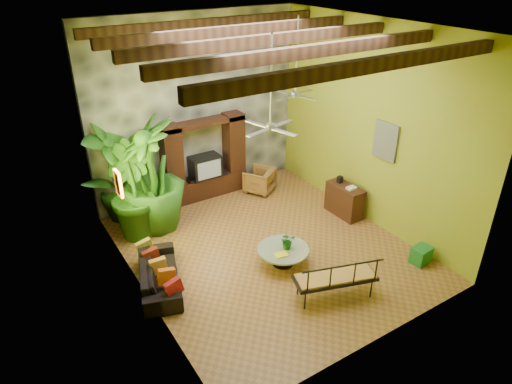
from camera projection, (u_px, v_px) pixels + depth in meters
ground at (266, 248)px, 10.88m from camera, size 7.00×7.00×0.00m
ceiling at (269, 28)px, 8.53m from camera, size 6.00×7.00×0.02m
back_wall at (196, 108)px, 12.32m from camera, size 6.00×0.02×5.00m
left_wall at (130, 185)px, 8.29m from camera, size 0.02×7.00×5.00m
right_wall at (370, 125)px, 11.13m from camera, size 0.02×7.00×5.00m
stone_accent_wall at (197, 109)px, 12.27m from camera, size 5.98×0.10×4.98m
ceiling_beams at (269, 40)px, 8.64m from camera, size 5.95×5.36×0.22m
entertainment_center at (205, 165)px, 12.77m from camera, size 2.40×0.55×2.30m
ceiling_fan_front at (271, 117)px, 8.89m from camera, size 1.28×1.28×1.86m
ceiling_fan_back at (296, 86)px, 10.93m from camera, size 1.28×1.28×1.86m
wall_art_mask at (118, 183)px, 9.24m from camera, size 0.06×0.32×0.55m
wall_art_painting at (386, 141)px, 10.75m from camera, size 0.06×0.70×0.90m
sofa at (159, 274)px, 9.53m from camera, size 1.33×2.12×0.58m
wicker_armchair at (259, 180)px, 13.27m from camera, size 1.06×1.07×0.71m
tall_plant_a at (113, 172)px, 11.39m from camera, size 1.75×1.64×2.76m
tall_plant_b at (130, 192)px, 10.88m from camera, size 1.27×1.47×2.36m
tall_plant_c at (151, 176)px, 11.08m from camera, size 1.75×1.75×2.88m
coffee_table at (283, 254)px, 10.22m from camera, size 1.16×1.16×0.40m
centerpiece_plant at (288, 241)px, 10.10m from camera, size 0.41×0.38×0.37m
yellow_tray at (281, 255)px, 9.93m from camera, size 0.32×0.25×0.03m
iron_bench at (338, 277)px, 9.08m from camera, size 1.76×1.10×0.57m
side_console at (345, 200)px, 12.08m from camera, size 0.49×1.06×0.84m
green_bin at (421, 255)px, 10.30m from camera, size 0.47×0.37×0.38m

